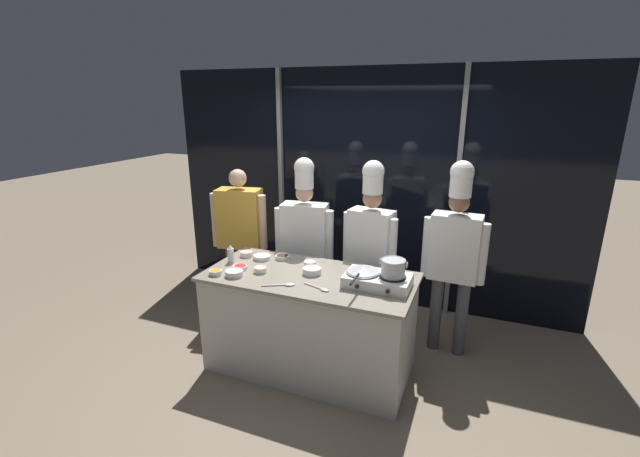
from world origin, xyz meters
name	(u,v)px	position (x,y,z in m)	size (l,w,h in m)	color
ground_plane	(310,367)	(0.00, 0.00, 0.00)	(24.00, 24.00, 0.00)	#7F705B
window_wall_back	(363,189)	(0.00, 1.60, 1.35)	(4.88, 0.09, 2.70)	black
demo_counter	(310,323)	(0.00, 0.00, 0.46)	(1.81, 0.85, 0.91)	beige
portable_stove	(378,280)	(0.60, 0.00, 0.96)	(0.53, 0.33, 0.11)	silver
frying_pan	(363,270)	(0.48, 0.00, 1.04)	(0.28, 0.48, 0.04)	#ADAFB5
stock_pot	(393,267)	(0.72, 0.00, 1.09)	(0.22, 0.19, 0.14)	#B7BABF
squeeze_bottle_clear	(231,254)	(-0.79, 0.01, 0.99)	(0.06, 0.06, 0.17)	white
prep_bowl_chicken	(312,270)	(0.01, 0.04, 0.94)	(0.16, 0.16, 0.06)	white
prep_bowl_bean_sprouts	(262,257)	(-0.57, 0.19, 0.93)	(0.16, 0.16, 0.04)	white
prep_bowl_garlic	(234,273)	(-0.59, -0.25, 0.94)	(0.15, 0.15, 0.05)	white
prep_bowl_ginger	(260,269)	(-0.42, -0.10, 0.94)	(0.11, 0.11, 0.05)	white
prep_bowl_soy_glaze	(282,257)	(-0.39, 0.27, 0.93)	(0.13, 0.13, 0.04)	white
prep_bowl_shrimp	(246,254)	(-0.74, 0.20, 0.94)	(0.12, 0.12, 0.05)	white
prep_bowl_onion	(310,263)	(-0.08, 0.20, 0.94)	(0.11, 0.11, 0.04)	white
prep_bowl_carrots	(215,272)	(-0.75, -0.29, 0.94)	(0.11, 0.11, 0.04)	white
prep_bowl_bell_pepper	(240,267)	(-0.62, -0.10, 0.93)	(0.13, 0.13, 0.04)	white
serving_spoon_slotted	(285,285)	(-0.10, -0.26, 0.92)	(0.26, 0.16, 0.02)	#B2B5BA
serving_spoon_solid	(321,289)	(0.20, -0.22, 0.92)	(0.25, 0.11, 0.02)	#B2B5BA
person_guest	(240,229)	(-1.12, 0.71, 0.99)	(0.61, 0.33, 1.65)	#4C4C51
chef_head	(305,235)	(-0.36, 0.72, 1.02)	(0.61, 0.32, 1.81)	#232326
chef_sous	(371,241)	(0.36, 0.67, 1.06)	(0.54, 0.28, 1.83)	#2D3856
chef_line	(455,248)	(1.12, 0.75, 1.06)	(0.57, 0.25, 1.86)	#4C4C51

